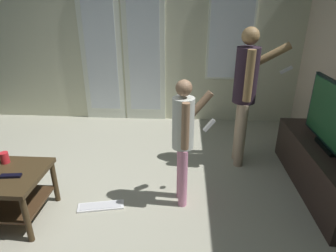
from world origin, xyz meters
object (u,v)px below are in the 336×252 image
flat_screen_tv (333,117)px  loose_keyboard (101,206)px  tv_remote_black (11,176)px  person_adult (246,87)px  cup_by_laptop (5,158)px  tv_stand (321,169)px  person_child (184,134)px

flat_screen_tv → loose_keyboard: (-2.21, -0.44, -0.81)m
loose_keyboard → flat_screen_tv: bearing=11.3°
loose_keyboard → tv_remote_black: tv_remote_black is taller
person_adult → loose_keyboard: person_adult is taller
person_adult → cup_by_laptop: size_ratio=15.48×
tv_stand → person_child: (-1.42, -0.28, 0.50)m
tv_stand → tv_remote_black: 2.96m
person_child → cup_by_laptop: size_ratio=11.99×
person_adult → cup_by_laptop: person_adult is taller
flat_screen_tv → loose_keyboard: flat_screen_tv is taller
person_child → tv_remote_black: 1.52m
tv_stand → flat_screen_tv: bearing=114.6°
cup_by_laptop → flat_screen_tv: bearing=8.4°
loose_keyboard → person_adult: bearing=33.2°
person_adult → tv_stand: bearing=-35.2°
cup_by_laptop → tv_remote_black: bearing=-51.3°
cup_by_laptop → loose_keyboard: bearing=0.5°
tv_stand → person_child: person_child is taller
flat_screen_tv → person_adult: bearing=145.0°
tv_stand → loose_keyboard: size_ratio=3.53×
tv_remote_black → flat_screen_tv: bearing=6.4°
cup_by_laptop → tv_stand: bearing=8.3°
tv_stand → tv_remote_black: size_ratio=9.49×
flat_screen_tv → cup_by_laptop: 3.10m
tv_stand → tv_remote_black: tv_remote_black is taller
loose_keyboard → cup_by_laptop: (-0.84, -0.01, 0.51)m
tv_stand → cup_by_laptop: size_ratio=15.62×
flat_screen_tv → tv_remote_black: size_ratio=6.07×
person_child → tv_remote_black: bearing=-165.1°
person_child → cup_by_laptop: (-1.63, -0.16, -0.22)m
flat_screen_tv → tv_remote_black: bearing=-166.8°
tv_stand → person_adult: 1.16m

